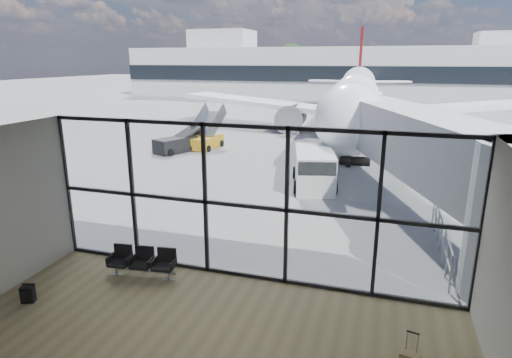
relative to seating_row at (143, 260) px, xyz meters
The scene contains 21 objects.
ground 40.94m from the seating_row, 85.99° to the left, with size 220.00×220.00×0.00m, color slate.
lounge_shell 5.34m from the seating_row, 54.14° to the right, with size 12.02×8.01×4.51m.
glass_curtain_wall 3.46m from the seating_row, 16.29° to the left, with size 12.10×0.12×4.50m.
jet_bridge 11.31m from the seating_row, 45.53° to the left, with size 8.00×16.50×4.33m.
apron_railing 9.51m from the seating_row, 27.13° to the left, with size 0.06×5.46×1.11m.
far_terminal 62.96m from the seating_row, 87.92° to the left, with size 80.00×12.20×11.00m.
tree_0 84.25m from the seating_row, 120.05° to the left, with size 4.95×4.95×7.12m.
tree_1 81.45m from the seating_row, 116.39° to the left, with size 5.61×5.61×8.07m.
tree_2 79.01m from the seating_row, 112.48° to the left, with size 6.27×6.27×9.03m.
tree_3 76.84m from the seating_row, 108.33° to the left, with size 4.95×4.95×7.12m.
tree_4 75.21m from the seating_row, 103.98° to the left, with size 5.61×5.61×8.07m.
tree_5 74.04m from the seating_row, 99.46° to the left, with size 6.27×6.27×9.03m.
seating_row is the anchor object (origin of this frame).
backpack 3.05m from the seating_row, 134.55° to the right, with size 0.38×0.38×0.49m.
airliner 30.35m from the seating_row, 83.25° to the left, with size 33.35×38.66×9.96m.
service_van 11.09m from the seating_row, 73.30° to the left, with size 2.76×4.48×1.82m.
belt_loader 17.61m from the seating_row, 114.27° to the left, with size 2.66×3.98×1.75m.
mobile_stairs 18.86m from the seating_row, 108.36° to the left, with size 2.04×3.56×2.43m.
traffic_cone_a 12.69m from the seating_row, 74.60° to the left, with size 0.42×0.42×0.61m.
traffic_cone_b 16.74m from the seating_row, 72.79° to the left, with size 0.47×0.47×0.67m.
traffic_cone_c 16.98m from the seating_row, 62.42° to the left, with size 0.45×0.45×0.65m.
Camera 1 is at (3.66, -10.71, 6.16)m, focal length 30.00 mm.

